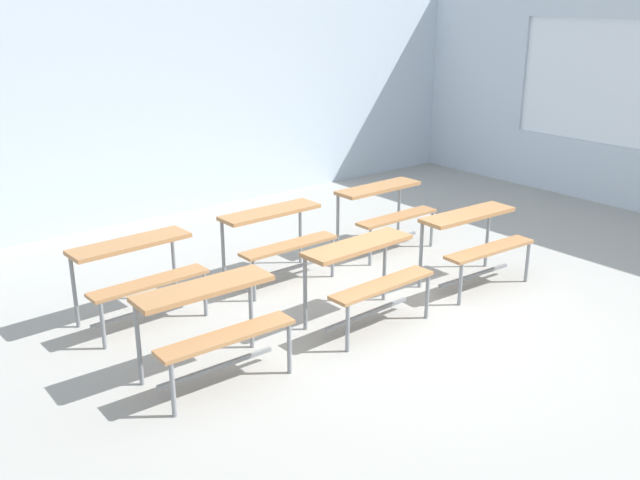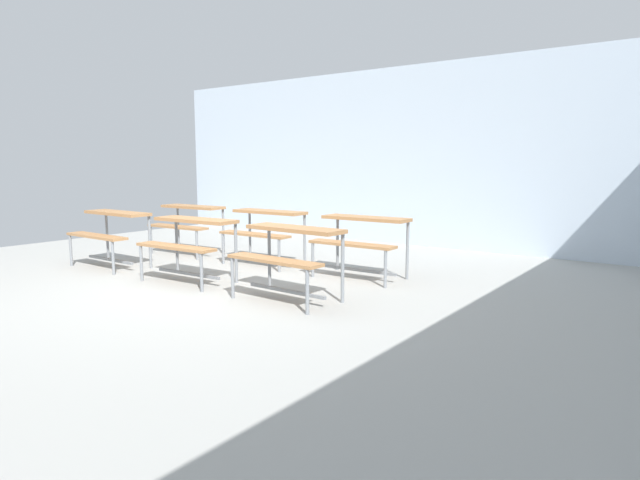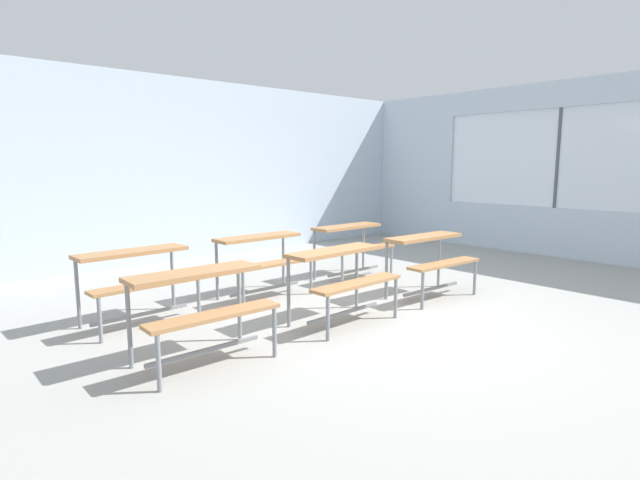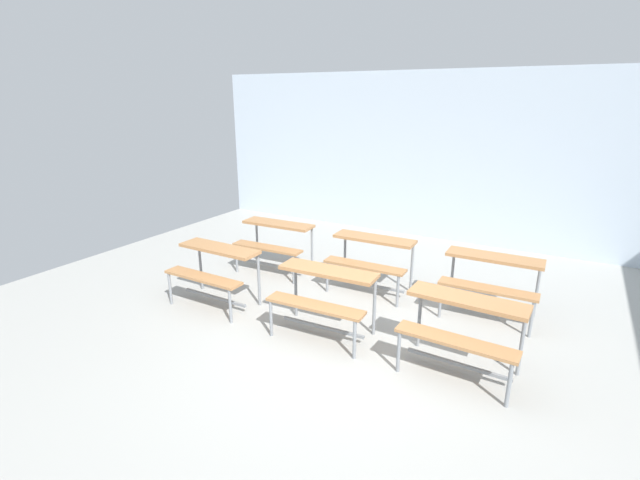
{
  "view_description": "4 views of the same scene",
  "coord_description": "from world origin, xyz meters",
  "views": [
    {
      "loc": [
        -4.32,
        -4.07,
        2.82
      ],
      "look_at": [
        -0.38,
        0.9,
        0.63
      ],
      "focal_mm": 39.56,
      "sensor_mm": 36.0,
      "label": 1
    },
    {
      "loc": [
        4.55,
        -3.89,
        1.37
      ],
      "look_at": [
        0.6,
        1.52,
        0.43
      ],
      "focal_mm": 30.35,
      "sensor_mm": 36.0,
      "label": 2
    },
    {
      "loc": [
        -3.8,
        -3.3,
        1.6
      ],
      "look_at": [
        0.23,
        1.27,
        0.67
      ],
      "focal_mm": 28.0,
      "sensor_mm": 36.0,
      "label": 3
    },
    {
      "loc": [
        1.83,
        -3.69,
        2.55
      ],
      "look_at": [
        -1.23,
        1.69,
        0.58
      ],
      "focal_mm": 25.31,
      "sensor_mm": 36.0,
      "label": 4
    }
  ],
  "objects": [
    {
      "name": "ground",
      "position": [
        0.0,
        0.0,
        -0.03
      ],
      "size": [
        10.0,
        9.0,
        0.05
      ],
      "primitive_type": "cube",
      "color": "#9E9E99"
    },
    {
      "name": "wall_back",
      "position": [
        0.0,
        4.5,
        1.5
      ],
      "size": [
        10.0,
        0.12,
        3.0
      ],
      "primitive_type": "cube",
      "color": "silver",
      "rests_on": "ground"
    },
    {
      "name": "desk_bench_r0c0",
      "position": [
        -1.94,
        0.25,
        0.56
      ],
      "size": [
        1.11,
        0.6,
        0.74
      ],
      "rotation": [
        0.0,
        0.0,
        -0.01
      ],
      "color": "#A87547",
      "rests_on": "ground"
    },
    {
      "name": "desk_bench_r0c1",
      "position": [
        -0.37,
        0.26,
        0.56
      ],
      "size": [
        1.12,
        0.64,
        0.74
      ],
      "rotation": [
        0.0,
        0.0,
        0.04
      ],
      "color": "#A87547",
      "rests_on": "ground"
    },
    {
      "name": "desk_bench_r0c2",
      "position": [
        1.12,
        0.27,
        0.56
      ],
      "size": [
        1.12,
        0.63,
        0.74
      ],
      "rotation": [
        0.0,
        0.0,
        -0.04
      ],
      "color": "#A87547",
      "rests_on": "ground"
    },
    {
      "name": "desk_bench_r1c0",
      "position": [
        -1.95,
        1.57,
        0.56
      ],
      "size": [
        1.12,
        0.64,
        0.74
      ],
      "rotation": [
        0.0,
        0.0,
        0.04
      ],
      "color": "#A87547",
      "rests_on": "ground"
    },
    {
      "name": "desk_bench_r1c1",
      "position": [
        -0.4,
        1.6,
        0.56
      ],
      "size": [
        1.11,
        0.61,
        0.74
      ],
      "rotation": [
        0.0,
        0.0,
        0.02
      ],
      "color": "#A87547",
      "rests_on": "ground"
    },
    {
      "name": "desk_bench_r1c2",
      "position": [
        1.14,
        1.62,
        0.56
      ],
      "size": [
        1.11,
        0.61,
        0.74
      ],
      "rotation": [
        0.0,
        0.0,
        0.02
      ],
      "color": "#A87547",
      "rests_on": "ground"
    }
  ]
}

